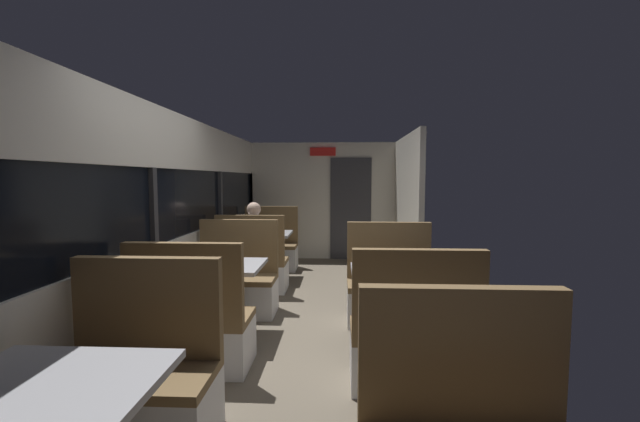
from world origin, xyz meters
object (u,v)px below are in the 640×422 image
(bench_mid_window_facing_end, at_px, (193,331))
(bench_far_window_facing_entry, at_px, (270,250))
(bench_mid_window_facing_entry, at_px, (236,285))
(bench_rear_aisle_facing_end, at_px, (413,345))
(seated_passenger, at_px, (254,253))
(bench_far_window_facing_end, at_px, (253,268))
(bench_near_window_facing_entry, at_px, (137,388))
(dining_table_far_window, at_px, (262,239))
(dining_table_mid_window, at_px, (218,274))
(dining_table_rear_aisle, at_px, (400,281))
(bench_rear_aisle_facing_entry, at_px, (390,292))
(coffee_cup_primary, at_px, (402,264))
(dining_table_near_window, at_px, (51,405))

(bench_mid_window_facing_end, relative_size, bench_far_window_facing_entry, 1.00)
(bench_mid_window_facing_entry, height_order, bench_rear_aisle_facing_end, same)
(bench_mid_window_facing_end, xyz_separation_m, seated_passenger, (0.00, 2.38, 0.21))
(seated_passenger, bearing_deg, bench_far_window_facing_end, -90.00)
(bench_near_window_facing_entry, relative_size, dining_table_far_window, 1.22)
(bench_far_window_facing_entry, bearing_deg, bench_mid_window_facing_end, -90.00)
(dining_table_mid_window, relative_size, bench_far_window_facing_end, 0.82)
(dining_table_far_window, height_order, dining_table_rear_aisle, same)
(dining_table_mid_window, bearing_deg, bench_rear_aisle_facing_entry, 15.59)
(dining_table_far_window, xyz_separation_m, coffee_cup_primary, (1.82, -2.44, 0.15))
(bench_rear_aisle_facing_end, bearing_deg, bench_rear_aisle_facing_entry, 90.00)
(bench_near_window_facing_entry, relative_size, dining_table_mid_window, 1.22)
(dining_table_near_window, distance_m, bench_rear_aisle_facing_end, 2.30)
(bench_far_window_facing_entry, bearing_deg, dining_table_far_window, -90.00)
(bench_far_window_facing_end, bearing_deg, dining_table_rear_aisle, -45.35)
(dining_table_near_window, xyz_separation_m, seated_passenger, (0.00, 4.00, -0.10))
(seated_passenger, bearing_deg, bench_rear_aisle_facing_end, -55.28)
(bench_mid_window_facing_end, height_order, coffee_cup_primary, bench_mid_window_facing_end)
(dining_table_mid_window, distance_m, bench_rear_aisle_facing_end, 2.03)
(dining_table_rear_aisle, xyz_separation_m, coffee_cup_primary, (0.03, 0.07, 0.15))
(bench_mid_window_facing_entry, height_order, coffee_cup_primary, bench_mid_window_facing_entry)
(bench_far_window_facing_end, bearing_deg, bench_rear_aisle_facing_end, -54.52)
(bench_mid_window_facing_end, relative_size, bench_far_window_facing_end, 1.00)
(bench_far_window_facing_end, height_order, bench_rear_aisle_facing_end, same)
(bench_mid_window_facing_entry, xyz_separation_m, seated_passenger, (0.00, 0.98, 0.21))
(bench_mid_window_facing_entry, distance_m, bench_rear_aisle_facing_entry, 1.80)
(bench_mid_window_facing_entry, height_order, dining_table_far_window, bench_mid_window_facing_entry)
(dining_table_near_window, relative_size, bench_near_window_facing_entry, 0.82)
(coffee_cup_primary, bearing_deg, dining_table_rear_aisle, -113.91)
(dining_table_mid_window, relative_size, bench_mid_window_facing_end, 0.82)
(dining_table_near_window, xyz_separation_m, dining_table_far_window, (0.00, 4.62, 0.00))
(dining_table_near_window, height_order, dining_table_mid_window, same)
(bench_mid_window_facing_entry, distance_m, dining_table_rear_aisle, 2.03)
(bench_near_window_facing_entry, distance_m, bench_far_window_facing_entry, 4.62)
(bench_mid_window_facing_entry, xyz_separation_m, bench_rear_aisle_facing_end, (1.79, -1.60, 0.00))
(bench_far_window_facing_entry, distance_m, seated_passenger, 1.34)
(bench_mid_window_facing_end, xyz_separation_m, bench_far_window_facing_entry, (0.00, 3.71, 0.00))
(bench_far_window_facing_entry, bearing_deg, bench_rear_aisle_facing_end, -65.40)
(bench_near_window_facing_entry, distance_m, dining_table_far_window, 3.94)
(dining_table_near_window, bearing_deg, bench_mid_window_facing_end, 90.00)
(bench_rear_aisle_facing_entry, relative_size, coffee_cup_primary, 12.22)
(bench_mid_window_facing_entry, bearing_deg, dining_table_mid_window, -90.00)
(bench_far_window_facing_entry, xyz_separation_m, dining_table_rear_aisle, (1.79, -3.21, 0.31))
(dining_table_rear_aisle, bearing_deg, bench_mid_window_facing_entry, 153.32)
(bench_mid_window_facing_entry, bearing_deg, bench_near_window_facing_entry, -90.00)
(seated_passenger, bearing_deg, bench_mid_window_facing_entry, -90.00)
(coffee_cup_primary, bearing_deg, seated_passenger, 135.19)
(bench_mid_window_facing_entry, bearing_deg, seated_passenger, 90.00)
(dining_table_rear_aisle, bearing_deg, bench_mid_window_facing_end, -164.41)
(dining_table_rear_aisle, bearing_deg, bench_near_window_facing_entry, -141.74)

